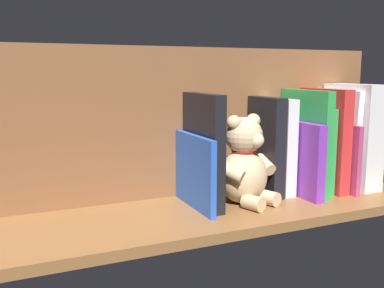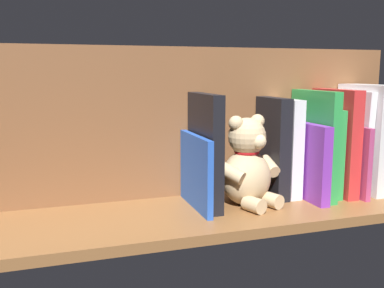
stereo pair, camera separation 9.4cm
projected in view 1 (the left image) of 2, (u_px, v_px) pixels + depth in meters
ground_plane at (192, 215)px, 97.14cm from camera, size 116.96×29.83×2.20cm
shelf_back_panel at (171, 123)px, 105.43cm from camera, size 116.96×1.50×36.22cm
dictionary_thick_white at (352, 136)px, 116.40cm from camera, size 6.01×17.14×27.16cm
book_0 at (336, 139)px, 115.65cm from camera, size 2.69×15.44×25.58cm
book_1 at (333, 156)px, 114.13cm from camera, size 1.35×18.45×17.40cm
book_2 at (324, 139)px, 113.04cm from camera, size 3.18×16.85×26.11cm
book_3 at (311, 149)px, 112.57cm from camera, size 2.85×15.60×21.47cm
book_4 at (305, 142)px, 109.83cm from camera, size 2.30×18.16×25.92cm
book_5 at (296, 158)px, 108.81cm from camera, size 2.43×19.26×18.32cm
book_6 at (278, 146)px, 110.14cm from camera, size 3.06×12.44×23.83cm
book_7 at (266, 146)px, 108.49cm from camera, size 3.19×12.83×24.26cm
teddy_bear at (245, 165)px, 101.14cm from camera, size 15.86×15.84×20.76cm
book_8 at (203, 150)px, 99.06cm from camera, size 2.68×17.27×25.60cm
book_9 at (195, 172)px, 97.93cm from camera, size 1.33×19.20×16.53cm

